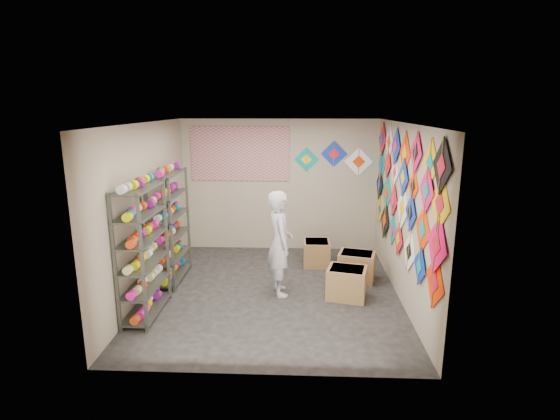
{
  "coord_description": "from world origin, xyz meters",
  "views": [
    {
      "loc": [
        0.4,
        -6.59,
        2.95
      ],
      "look_at": [
        0.1,
        0.3,
        1.3
      ],
      "focal_mm": 28.0,
      "sensor_mm": 36.0,
      "label": 1
    }
  ],
  "objects_px": {
    "carton_a": "(347,283)",
    "shelf_rack_front": "(143,252)",
    "shelf_rack_back": "(170,227)",
    "carton_c": "(316,253)",
    "carton_b": "(356,266)",
    "shopkeeper": "(280,243)"
  },
  "relations": [
    {
      "from": "shelf_rack_back",
      "to": "carton_a",
      "type": "distance_m",
      "value": 3.09
    },
    {
      "from": "shopkeeper",
      "to": "carton_a",
      "type": "distance_m",
      "value": 1.22
    },
    {
      "from": "carton_a",
      "to": "shelf_rack_front",
      "type": "bearing_deg",
      "value": -153.7
    },
    {
      "from": "carton_c",
      "to": "shelf_rack_back",
      "type": "bearing_deg",
      "value": -162.15
    },
    {
      "from": "shopkeeper",
      "to": "carton_b",
      "type": "distance_m",
      "value": 1.55
    },
    {
      "from": "shopkeeper",
      "to": "carton_b",
      "type": "relative_size",
      "value": 2.8
    },
    {
      "from": "carton_a",
      "to": "carton_b",
      "type": "xyz_separation_m",
      "value": [
        0.25,
        0.74,
        0.0
      ]
    },
    {
      "from": "carton_b",
      "to": "carton_a",
      "type": "bearing_deg",
      "value": -94.19
    },
    {
      "from": "shopkeeper",
      "to": "carton_c",
      "type": "height_order",
      "value": "shopkeeper"
    },
    {
      "from": "shelf_rack_front",
      "to": "carton_c",
      "type": "distance_m",
      "value": 3.38
    },
    {
      "from": "carton_a",
      "to": "carton_b",
      "type": "relative_size",
      "value": 0.98
    },
    {
      "from": "shelf_rack_back",
      "to": "carton_c",
      "type": "xyz_separation_m",
      "value": [
        2.53,
        0.83,
        -0.71
      ]
    },
    {
      "from": "shelf_rack_back",
      "to": "carton_b",
      "type": "xyz_separation_m",
      "value": [
        3.19,
        0.13,
        -0.7
      ]
    },
    {
      "from": "shelf_rack_front",
      "to": "carton_b",
      "type": "bearing_deg",
      "value": 24.07
    },
    {
      "from": "shelf_rack_front",
      "to": "carton_a",
      "type": "bearing_deg",
      "value": 13.09
    },
    {
      "from": "carton_a",
      "to": "shelf_rack_back",
      "type": "bearing_deg",
      "value": -178.56
    },
    {
      "from": "shelf_rack_front",
      "to": "shelf_rack_back",
      "type": "bearing_deg",
      "value": 90.0
    },
    {
      "from": "shelf_rack_front",
      "to": "shelf_rack_back",
      "type": "height_order",
      "value": "same"
    },
    {
      "from": "shelf_rack_front",
      "to": "carton_b",
      "type": "relative_size",
      "value": 3.16
    },
    {
      "from": "shelf_rack_back",
      "to": "shopkeeper",
      "type": "height_order",
      "value": "shelf_rack_back"
    },
    {
      "from": "shelf_rack_back",
      "to": "shopkeeper",
      "type": "xyz_separation_m",
      "value": [
        1.89,
        -0.48,
        -0.11
      ]
    },
    {
      "from": "shelf_rack_front",
      "to": "carton_c",
      "type": "relative_size",
      "value": 3.53
    }
  ]
}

